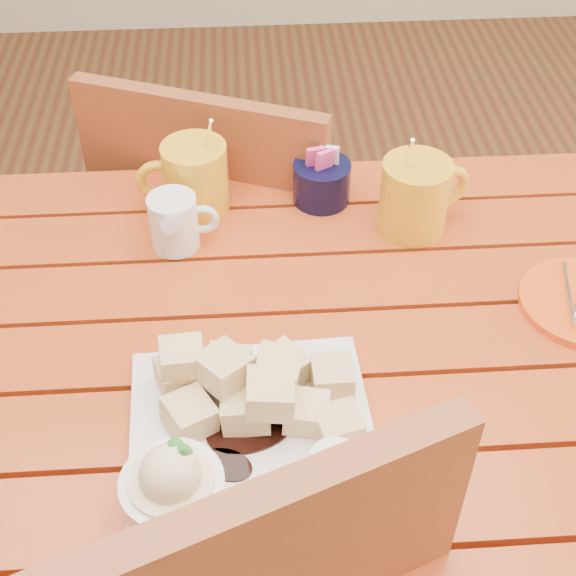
{
  "coord_description": "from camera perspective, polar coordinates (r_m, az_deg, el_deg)",
  "views": [
    {
      "loc": [
        0.01,
        -0.68,
        1.49
      ],
      "look_at": [
        0.06,
        0.03,
        0.82
      ],
      "focal_mm": 50.0,
      "sensor_mm": 36.0,
      "label": 1
    }
  ],
  "objects": [
    {
      "name": "coffee_mug_right",
      "position": [
        1.16,
        9.12,
        6.55
      ],
      "size": [
        0.14,
        0.1,
        0.17
      ],
      "rotation": [
        0.0,
        0.0,
        0.36
      ],
      "color": "gold",
      "rests_on": "table"
    },
    {
      "name": "chair_far",
      "position": [
        1.54,
        -3.89,
        2.76
      ],
      "size": [
        0.54,
        0.54,
        0.88
      ],
      "rotation": [
        0.0,
        0.0,
        2.76
      ],
      "color": "brown",
      "rests_on": "ground"
    },
    {
      "name": "table",
      "position": [
        1.09,
        -2.97,
        -8.04
      ],
      "size": [
        1.2,
        0.79,
        0.75
      ],
      "color": "#AA3115",
      "rests_on": "ground"
    },
    {
      "name": "coffee_mug_left",
      "position": [
        1.2,
        -6.73,
        7.89
      ],
      "size": [
        0.14,
        0.1,
        0.16
      ],
      "rotation": [
        0.0,
        0.0,
        0.06
      ],
      "color": "gold",
      "rests_on": "table"
    },
    {
      "name": "sugar_caddy",
      "position": [
        1.22,
        2.41,
        7.6
      ],
      "size": [
        0.09,
        0.09,
        0.09
      ],
      "color": "black",
      "rests_on": "table"
    },
    {
      "name": "cream_pitcher",
      "position": [
        1.13,
        -8.03,
        4.74
      ],
      "size": [
        0.1,
        0.08,
        0.08
      ],
      "rotation": [
        0.0,
        0.0,
        0.01
      ],
      "color": "white",
      "rests_on": "table"
    },
    {
      "name": "dessert_plate",
      "position": [
        0.88,
        -3.59,
        -10.48
      ],
      "size": [
        0.28,
        0.28,
        0.11
      ],
      "rotation": [
        0.0,
        0.0,
        0.04
      ],
      "color": "white",
      "rests_on": "table"
    }
  ]
}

